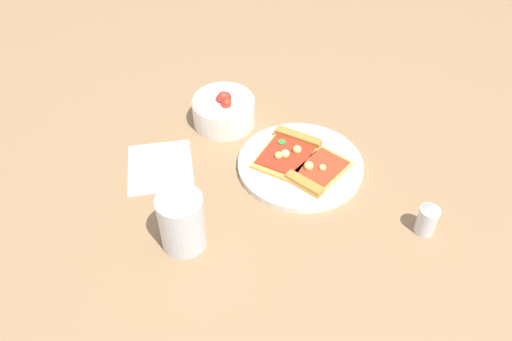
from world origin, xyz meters
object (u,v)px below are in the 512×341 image
(plate, at_px, (301,165))
(pizza_slice_near, at_px, (289,151))
(pizza_slice_far, at_px, (316,173))
(paper_napkin, at_px, (160,166))
(salad_bowl, at_px, (224,110))
(soda_glass, at_px, (182,223))
(pepper_shaker, at_px, (428,218))

(plate, relative_size, pizza_slice_near, 1.59)
(pizza_slice_far, distance_m, paper_napkin, 0.31)
(pizza_slice_near, relative_size, pizza_slice_far, 1.08)
(pizza_slice_near, bearing_deg, salad_bowl, -125.53)
(paper_napkin, bearing_deg, salad_bowl, 145.70)
(salad_bowl, height_order, soda_glass, soda_glass)
(plate, height_order, paper_napkin, plate)
(pizza_slice_near, xyz_separation_m, pizza_slice_far, (0.06, 0.06, -0.00))
(pizza_slice_far, height_order, salad_bowl, salad_bowl)
(pizza_slice_far, distance_m, pepper_shaker, 0.22)
(pizza_slice_far, bearing_deg, salad_bowl, -128.33)
(pizza_slice_near, xyz_separation_m, paper_napkin, (0.05, -0.25, -0.02))
(plate, distance_m, soda_glass, 0.28)
(soda_glass, bearing_deg, pepper_shaker, 99.31)
(pizza_slice_far, bearing_deg, pepper_shaker, 60.80)
(pizza_slice_near, relative_size, soda_glass, 1.47)
(pepper_shaker, bearing_deg, paper_napkin, -102.60)
(pizza_slice_far, relative_size, paper_napkin, 1.00)
(plate, height_order, pepper_shaker, pepper_shaker)
(plate, xyz_separation_m, paper_napkin, (0.03, -0.28, -0.01))
(pizza_slice_near, relative_size, pepper_shaker, 2.35)
(plate, bearing_deg, paper_napkin, -84.28)
(plate, distance_m, pepper_shaker, 0.26)
(plate, xyz_separation_m, pizza_slice_near, (-0.02, -0.03, 0.01))
(pizza_slice_far, height_order, paper_napkin, pizza_slice_far)
(pizza_slice_near, height_order, paper_napkin, pizza_slice_near)
(salad_bowl, xyz_separation_m, pepper_shaker, (0.27, 0.39, -0.00))
(pizza_slice_far, xyz_separation_m, paper_napkin, (-0.01, -0.31, -0.02))
(soda_glass, bearing_deg, salad_bowl, 176.86)
(salad_bowl, bearing_deg, pepper_shaker, 55.85)
(salad_bowl, bearing_deg, pizza_slice_near, 54.47)
(salad_bowl, bearing_deg, plate, 53.58)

